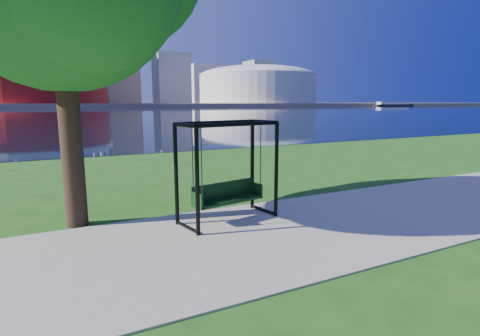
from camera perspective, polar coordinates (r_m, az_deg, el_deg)
ground at (r=7.43m, az=-1.93°, el=-9.70°), size 900.00×900.00×0.00m
path at (r=7.00m, az=-0.16°, el=-10.81°), size 120.00×4.00×0.03m
river at (r=108.41m, az=-25.77°, el=7.68°), size 900.00×180.00×0.02m
far_bank at (r=312.36m, az=-26.88°, el=8.63°), size 900.00×228.00×2.00m
stadium at (r=241.73m, az=-29.37°, el=11.50°), size 83.00×83.00×32.00m
arena at (r=278.31m, az=2.72°, el=12.71°), size 84.00×84.00×26.56m
skyline at (r=327.44m, az=-28.17°, el=14.68°), size 392.00×66.00×96.50m
swing at (r=7.83m, az=-1.94°, el=-0.89°), size 2.20×1.26×2.12m
barge at (r=291.31m, az=22.23°, el=9.00°), size 29.22×13.85×2.82m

